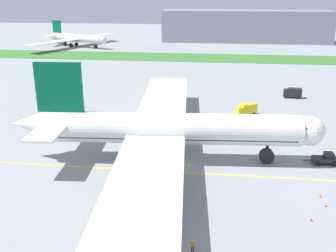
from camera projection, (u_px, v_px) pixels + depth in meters
name	position (u px, v px, depth m)	size (l,w,h in m)	color
ground_plane	(179.00, 165.00, 68.50)	(600.00, 600.00, 0.00)	gray
apron_taxi_line	(177.00, 172.00, 65.67)	(280.00, 0.36, 0.01)	yellow
grass_median_strip	(204.00, 58.00, 177.46)	(320.00, 24.00, 0.10)	#38722D
airliner_foreground	(165.00, 129.00, 68.30)	(54.69, 87.19, 17.54)	white
pushback_tug	(325.00, 159.00, 68.54)	(6.00, 2.53, 2.13)	#26262B
ground_crew_wingwalker_port	(193.00, 245.00, 45.30)	(0.57, 0.29, 1.63)	black
traffic_cone_near_nose	(311.00, 219.00, 51.68)	(0.36, 0.36, 0.58)	#F2590C
traffic_cone_port_wing	(326.00, 205.00, 55.15)	(0.36, 0.36, 0.58)	#F2590C
traffic_cone_starboard_wing	(320.00, 195.00, 57.67)	(0.36, 0.36, 0.58)	#F2590C
service_truck_baggage_loader	(246.00, 109.00, 94.83)	(5.34, 4.11, 2.97)	yellow
service_truck_fuel_bowser	(293.00, 93.00, 110.72)	(5.15, 2.86, 2.78)	black
parked_airliner_far_centre	(76.00, 38.00, 210.29)	(38.48, 62.23, 13.53)	white
terminal_building	(245.00, 26.00, 230.07)	(97.03, 20.00, 18.00)	gray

